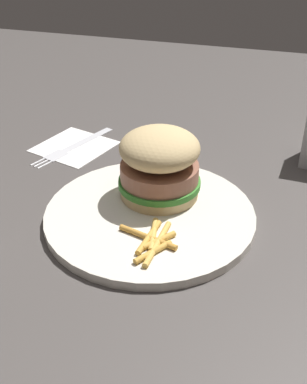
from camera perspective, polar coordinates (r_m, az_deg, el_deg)
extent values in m
plane|color=#47423F|center=(0.65, 0.11, -2.17)|extent=(1.60, 1.60, 0.00)
cylinder|color=silver|center=(0.63, 0.00, -2.79)|extent=(0.27, 0.27, 0.01)
cylinder|color=tan|center=(0.65, 0.83, 0.26)|extent=(0.10, 0.10, 0.01)
cylinder|color=#387F2D|center=(0.65, 0.84, 1.12)|extent=(0.11, 0.11, 0.01)
cylinder|color=#8E5B47|center=(0.64, 0.85, 2.31)|extent=(0.10, 0.10, 0.02)
ellipsoid|color=tan|center=(0.62, 0.88, 5.14)|extent=(0.10, 0.10, 0.05)
cylinder|color=gold|center=(0.55, -0.06, -6.99)|extent=(0.05, 0.03, 0.01)
cylinder|color=gold|center=(0.57, 0.65, -5.65)|extent=(0.04, 0.03, 0.01)
cylinder|color=gold|center=(0.57, -0.55, -5.29)|extent=(0.06, 0.01, 0.01)
cylinder|color=#E5B251|center=(0.57, 0.46, -6.02)|extent=(0.08, 0.01, 0.01)
cylinder|color=gold|center=(0.57, -0.67, -5.29)|extent=(0.03, 0.08, 0.01)
cylinder|color=#E5B251|center=(0.58, -0.02, -4.99)|extent=(0.06, 0.02, 0.01)
cube|color=white|center=(0.82, -9.18, 5.28)|extent=(0.14, 0.14, 0.00)
cube|color=silver|center=(0.84, -7.66, 6.22)|extent=(0.11, 0.05, 0.00)
cube|color=silver|center=(0.79, -11.29, 4.35)|extent=(0.04, 0.03, 0.00)
cylinder|color=silver|center=(0.78, -13.38, 3.63)|extent=(0.03, 0.01, 0.00)
cylinder|color=silver|center=(0.78, -12.99, 3.47)|extent=(0.03, 0.01, 0.00)
cylinder|color=silver|center=(0.77, -12.60, 3.30)|extent=(0.03, 0.01, 0.00)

